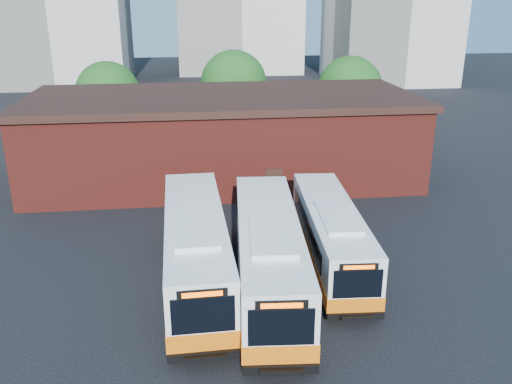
{
  "coord_description": "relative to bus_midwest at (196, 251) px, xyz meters",
  "views": [
    {
      "loc": [
        -2.39,
        -20.11,
        13.21
      ],
      "look_at": [
        0.96,
        7.3,
        3.23
      ],
      "focal_mm": 38.0,
      "sensor_mm": 36.0,
      "label": 1
    }
  ],
  "objects": [
    {
      "name": "tree_west",
      "position": [
        -7.59,
        28.4,
        2.96
      ],
      "size": [
        6.0,
        6.0,
        7.65
      ],
      "color": "#382314",
      "rests_on": "ground"
    },
    {
      "name": "bus_east",
      "position": [
        6.98,
        1.22,
        -0.2
      ],
      "size": [
        3.2,
        12.14,
        3.27
      ],
      "rotation": [
        0.0,
        0.0,
        -0.06
      ],
      "color": "white",
      "rests_on": "ground"
    },
    {
      "name": "depot_building",
      "position": [
        2.41,
        16.4,
        1.57
      ],
      "size": [
        28.6,
        12.6,
        6.4
      ],
      "color": "maroon",
      "rests_on": "ground"
    },
    {
      "name": "bus_midwest",
      "position": [
        0.0,
        0.0,
        0.0
      ],
      "size": [
        3.17,
        13.72,
        3.71
      ],
      "rotation": [
        0.0,
        0.0,
        0.03
      ],
      "color": "white",
      "rests_on": "ground"
    },
    {
      "name": "bus_mideast",
      "position": [
        3.38,
        -1.1,
        0.01
      ],
      "size": [
        3.84,
        13.84,
        3.73
      ],
      "rotation": [
        0.0,
        0.0,
        -0.08
      ],
      "color": "white",
      "rests_on": "ground"
    },
    {
      "name": "tree_east",
      "position": [
        15.41,
        27.4,
        3.14
      ],
      "size": [
        6.24,
        6.24,
        7.96
      ],
      "color": "#382314",
      "rests_on": "ground"
    },
    {
      "name": "ground",
      "position": [
        2.41,
        -3.6,
        -1.69
      ],
      "size": [
        220.0,
        220.0,
        0.0
      ],
      "primitive_type": "plane",
      "color": "black"
    },
    {
      "name": "tree_mid",
      "position": [
        4.41,
        30.4,
        3.39
      ],
      "size": [
        6.56,
        6.56,
        8.36
      ],
      "color": "#382314",
      "rests_on": "ground"
    },
    {
      "name": "transit_worker",
      "position": [
        2.47,
        -6.86,
        -0.79
      ],
      "size": [
        0.51,
        0.71,
        1.8
      ],
      "primitive_type": "imported",
      "rotation": [
        0.0,
        0.0,
        1.44
      ],
      "color": "black",
      "rests_on": "ground"
    }
  ]
}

